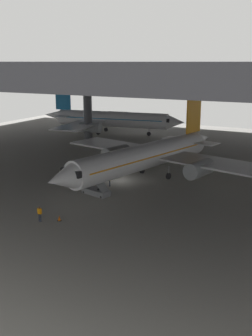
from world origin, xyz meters
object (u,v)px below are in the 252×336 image
(crew_worker_near_nose, at_px, (40,213))
(airplane_distant, at_px, (110,119))
(airplane_main, at_px, (147,156))
(crew_worker_by_stairs, at_px, (110,180))
(boarding_stairs, at_px, (96,189))
(traffic_cone_orange, at_px, (59,218))
(baggage_tug, at_px, (163,157))

(crew_worker_near_nose, height_order, airplane_distant, airplane_distant)
(airplane_main, bearing_deg, crew_worker_by_stairs, -117.89)
(boarding_stairs, xyz_separation_m, crew_worker_by_stairs, (-0.10, 3.74, 0.20))
(airplane_main, bearing_deg, traffic_cone_orange, -94.94)
(airplane_main, distance_m, traffic_cone_orange, 18.82)
(crew_worker_near_nose, distance_m, traffic_cone_orange, 2.09)
(crew_worker_by_stairs, height_order, baggage_tug, crew_worker_by_stairs)
(airplane_distant, bearing_deg, boarding_stairs, -62.94)
(airplane_main, relative_size, baggage_tug, 13.67)
(baggage_tug, bearing_deg, traffic_cone_orange, -88.96)
(baggage_tug, bearing_deg, boarding_stairs, -91.79)
(crew_worker_by_stairs, height_order, traffic_cone_orange, crew_worker_by_stairs)
(airplane_main, distance_m, boarding_stairs, 9.97)
(airplane_main, distance_m, baggage_tug, 12.05)
(boarding_stairs, height_order, traffic_cone_orange, boarding_stairs)
(boarding_stairs, xyz_separation_m, crew_worker_near_nose, (-0.45, -10.40, 0.23))
(airplane_distant, bearing_deg, traffic_cone_orange, -66.32)
(airplane_main, distance_m, airplane_distant, 38.43)
(traffic_cone_orange, bearing_deg, crew_worker_near_nose, -146.14)
(airplane_main, relative_size, crew_worker_near_nose, 20.43)
(airplane_distant, xyz_separation_m, baggage_tug, (21.02, -19.15, -2.79))
(boarding_stairs, bearing_deg, baggage_tug, 88.21)
(crew_worker_near_nose, distance_m, baggage_tug, 31.14)
(airplane_main, bearing_deg, airplane_distant, 127.05)
(traffic_cone_orange, bearing_deg, airplane_distant, 113.68)
(crew_worker_by_stairs, bearing_deg, baggage_tug, 87.46)
(airplane_main, height_order, crew_worker_by_stairs, airplane_main)
(traffic_cone_orange, relative_size, baggage_tug, 0.24)
(airplane_main, xyz_separation_m, airplane_distant, (-23.16, 30.67, -0.03))
(crew_worker_by_stairs, relative_size, traffic_cone_orange, 2.71)
(crew_worker_by_stairs, bearing_deg, crew_worker_near_nose, -91.41)
(airplane_distant, distance_m, traffic_cone_orange, 53.78)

